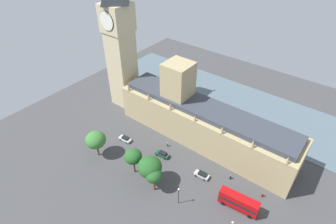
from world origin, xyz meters
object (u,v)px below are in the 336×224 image
(car_silver_far_end, at_px, (202,175))
(plane_tree_trailing, at_px, (154,175))
(car_dark_green_midblock, at_px, (162,154))
(parliament_building, at_px, (201,120))
(clock_tower, at_px, (119,36))
(pedestrian_kerbside, at_px, (167,145))
(pedestrian_under_trees, at_px, (262,195))
(car_white_leading, at_px, (125,139))
(plane_tree_by_river_gate, at_px, (133,156))
(street_lamp_slot_11, at_px, (179,193))
(double_decker_bus_opposite_hall, at_px, (239,202))
(plane_tree_slot_10, at_px, (96,140))
(plane_tree_near_tower, at_px, (150,167))
(pedestrian_corner, at_px, (230,177))

(car_silver_far_end, bearing_deg, plane_tree_trailing, 141.65)
(car_dark_green_midblock, bearing_deg, parliament_building, -23.24)
(clock_tower, relative_size, plane_tree_trailing, 6.64)
(parliament_building, height_order, pedestrian_kerbside, parliament_building)
(car_silver_far_end, height_order, pedestrian_under_trees, car_silver_far_end)
(clock_tower, bearing_deg, car_silver_far_end, 72.65)
(car_white_leading, relative_size, pedestrian_kerbside, 2.71)
(plane_tree_by_river_gate, bearing_deg, car_silver_far_end, 122.34)
(clock_tower, distance_m, street_lamp_slot_11, 57.60)
(car_white_leading, distance_m, pedestrian_under_trees, 46.70)
(clock_tower, bearing_deg, plane_tree_by_river_gate, 48.83)
(pedestrian_kerbside, distance_m, plane_tree_by_river_gate, 15.90)
(double_decker_bus_opposite_hall, relative_size, plane_tree_slot_10, 1.15)
(car_silver_far_end, bearing_deg, pedestrian_under_trees, -79.95)
(double_decker_bus_opposite_hall, xyz_separation_m, pedestrian_kerbside, (-6.90, -29.16, -1.89))
(car_dark_green_midblock, bearing_deg, plane_tree_trailing, -157.94)
(car_white_leading, relative_size, plane_tree_near_tower, 0.46)
(car_white_leading, height_order, pedestrian_kerbside, car_white_leading)
(pedestrian_under_trees, relative_size, plane_tree_near_tower, 0.17)
(parliament_building, bearing_deg, car_silver_far_end, 35.17)
(plane_tree_trailing, bearing_deg, pedestrian_under_trees, 123.20)
(clock_tower, distance_m, plane_tree_by_river_gate, 43.81)
(street_lamp_slot_11, bearing_deg, pedestrian_under_trees, 132.71)
(pedestrian_corner, xyz_separation_m, street_lamp_slot_11, (16.06, -7.29, 3.60))
(parliament_building, height_order, clock_tower, clock_tower)
(plane_tree_trailing, bearing_deg, car_dark_green_midblock, -150.93)
(plane_tree_near_tower, distance_m, plane_tree_trailing, 2.70)
(car_silver_far_end, height_order, plane_tree_slot_10, plane_tree_slot_10)
(car_silver_far_end, bearing_deg, plane_tree_near_tower, 132.01)
(car_dark_green_midblock, bearing_deg, plane_tree_by_river_gate, 158.86)
(car_silver_far_end, distance_m, plane_tree_near_tower, 16.39)
(pedestrian_under_trees, bearing_deg, plane_tree_near_tower, -95.62)
(parliament_building, height_order, double_decker_bus_opposite_hall, parliament_building)
(clock_tower, height_order, plane_tree_by_river_gate, clock_tower)
(pedestrian_under_trees, bearing_deg, pedestrian_kerbside, -124.02)
(car_dark_green_midblock, bearing_deg, double_decker_bus_opposite_hall, -101.87)
(double_decker_bus_opposite_hall, bearing_deg, pedestrian_under_trees, 146.39)
(car_dark_green_midblock, bearing_deg, plane_tree_near_tower, -165.73)
(pedestrian_under_trees, relative_size, plane_tree_trailing, 0.20)
(street_lamp_slot_11, bearing_deg, plane_tree_by_river_gate, -92.30)
(pedestrian_kerbside, distance_m, plane_tree_slot_10, 23.38)
(car_silver_far_end, relative_size, pedestrian_kerbside, 2.79)
(car_silver_far_end, distance_m, plane_tree_trailing, 15.54)
(street_lamp_slot_11, bearing_deg, car_silver_far_end, 178.81)
(car_silver_far_end, distance_m, pedestrian_under_trees, 17.49)
(parliament_building, relative_size, plane_tree_by_river_gate, 7.00)
(car_white_leading, xyz_separation_m, pedestrian_corner, (-7.41, 36.24, -0.14))
(clock_tower, height_order, car_white_leading, clock_tower)
(car_white_leading, distance_m, car_dark_green_midblock, 14.78)
(car_dark_green_midblock, distance_m, plane_tree_by_river_gate, 11.97)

